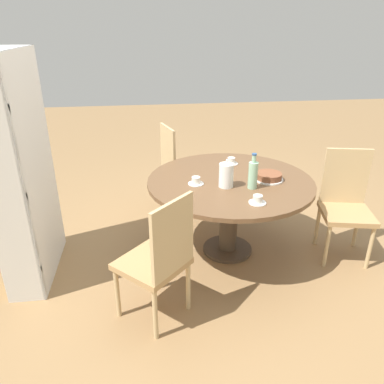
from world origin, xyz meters
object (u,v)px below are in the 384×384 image
chair_c (159,258)px  cup_b (231,161)px  water_bottle (253,174)px  coffee_pot (226,174)px  bookshelf (25,174)px  cup_a (196,181)px  chair_b (179,167)px  cake_main (269,177)px  cup_c (258,200)px  chair_a (346,203)px

chair_c → cup_b: chair_c is taller
water_bottle → coffee_pot: bearing=74.1°
chair_c → bookshelf: (0.71, 0.99, 0.39)m
cup_a → bookshelf: bearing=90.7°
chair_b → bookshelf: size_ratio=0.54×
cake_main → cup_a: 0.63m
bookshelf → cake_main: 1.98m
cup_b → cup_c: bearing=-179.8°
chair_a → cup_a: chair_a is taller
coffee_pot → water_bottle: 0.22m
chair_a → water_bottle: bearing=-164.5°
cup_a → cake_main: bearing=-89.3°
chair_a → coffee_pot: bearing=-168.2°
cup_c → water_bottle: bearing=-7.7°
chair_a → bookshelf: bookshelf is taller
chair_a → cup_b: size_ratio=7.33×
cup_a → cup_b: 0.60m
chair_a → chair_b: 1.77m
chair_b → cup_c: chair_b is taller
bookshelf → cup_b: bookshelf is taller
coffee_pot → cup_a: 0.26m
cup_b → cup_a: bearing=137.7°
chair_b → chair_c: same height
chair_a → chair_c: same height
cup_a → cup_b: (0.44, -0.40, 0.00)m
cake_main → cup_b: bearing=27.9°
bookshelf → cup_b: (0.46, -1.75, -0.14)m
water_bottle → cup_c: bearing=172.3°
bookshelf → cake_main: bearing=90.7°
chair_c → cup_c: chair_c is taller
cake_main → cup_a: size_ratio=1.88×
chair_b → cup_b: bearing=-158.7°
chair_a → cup_a: (0.09, 1.33, 0.25)m
chair_b → coffee_pot: bearing=178.1°
chair_b → cup_a: size_ratio=7.33×
bookshelf → coffee_pot: (-0.06, -1.58, -0.06)m
water_bottle → cup_a: (0.14, 0.44, -0.10)m
chair_a → chair_b: (1.12, 1.37, 0.00)m
chair_a → bookshelf: 2.70m
cake_main → bookshelf: bearing=90.7°
water_bottle → chair_a: bearing=-86.8°
coffee_pot → cup_b: bearing=-17.5°
chair_b → cup_a: chair_b is taller
cup_a → chair_b: bearing=2.4°
chair_a → cake_main: bearing=-175.8°
coffee_pot → cake_main: coffee_pot is taller
chair_b → cup_b: chair_b is taller
chair_c → cup_a: size_ratio=7.33×
chair_b → coffee_pot: (-1.11, -0.28, 0.33)m
cup_b → cup_c: size_ratio=1.00×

